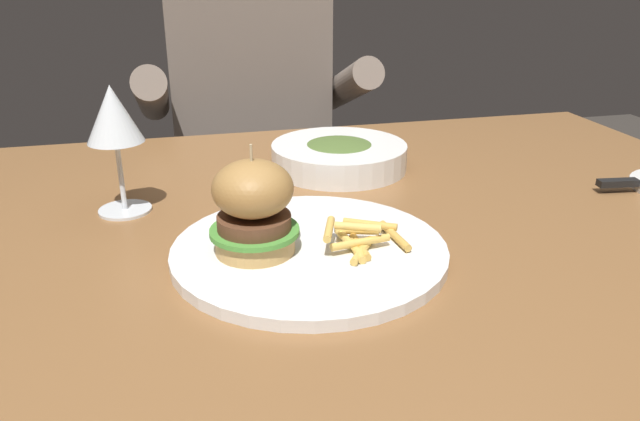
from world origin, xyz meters
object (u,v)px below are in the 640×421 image
object	(u,v)px
main_plate	(309,251)
soup_bowl	(339,155)
burger_sandwich	(254,207)
wine_glass	(114,119)
diner_person	(252,171)

from	to	relation	value
main_plate	soup_bowl	size ratio (longest dim) A/B	1.46
main_plate	burger_sandwich	distance (m)	0.09
main_plate	wine_glass	distance (m)	0.31
burger_sandwich	main_plate	bearing A→B (deg)	-1.41
main_plate	soup_bowl	distance (m)	0.32
wine_glass	diner_person	world-z (taller)	diner_person
main_plate	wine_glass	xyz separation A→B (m)	(-0.21, 0.19, 0.12)
wine_glass	diner_person	distance (m)	0.75
burger_sandwich	diner_person	size ratio (longest dim) A/B	0.11
main_plate	wine_glass	world-z (taller)	wine_glass
soup_bowl	burger_sandwich	bearing A→B (deg)	-121.16
burger_sandwich	soup_bowl	bearing A→B (deg)	58.84
soup_bowl	diner_person	size ratio (longest dim) A/B	0.19
burger_sandwich	diner_person	bearing A→B (deg)	82.75
soup_bowl	diner_person	bearing A→B (deg)	97.99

